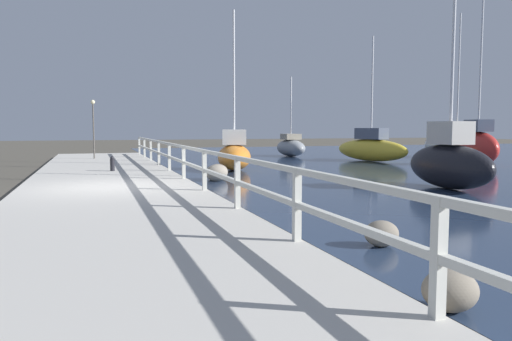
% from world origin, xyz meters
% --- Properties ---
extents(ground_plane, '(120.00, 120.00, 0.00)m').
position_xyz_m(ground_plane, '(0.00, 0.00, 0.00)').
color(ground_plane, '#4C473D').
extents(dock_walkway, '(4.63, 36.00, 0.22)m').
position_xyz_m(dock_walkway, '(0.00, 0.00, 0.11)').
color(dock_walkway, beige).
rests_on(dock_walkway, ground).
extents(railing, '(0.10, 32.50, 1.01)m').
position_xyz_m(railing, '(2.22, -0.00, 0.92)').
color(railing, beige).
rests_on(railing, dock_walkway).
extents(boulder_mid_strip, '(0.56, 0.50, 0.42)m').
position_xyz_m(boulder_mid_strip, '(2.83, -9.73, 0.21)').
color(boulder_mid_strip, slate).
rests_on(boulder_mid_strip, ground).
extents(boulder_upstream, '(0.53, 0.47, 0.39)m').
position_xyz_m(boulder_upstream, '(3.65, -7.22, 0.20)').
color(boulder_upstream, slate).
rests_on(boulder_upstream, ground).
extents(boulder_near_dock, '(0.72, 0.65, 0.54)m').
position_xyz_m(boulder_near_dock, '(3.65, 2.97, 0.27)').
color(boulder_near_dock, slate).
rests_on(boulder_near_dock, ground).
extents(boulder_water_edge, '(0.74, 0.67, 0.56)m').
position_xyz_m(boulder_water_edge, '(3.49, 2.49, 0.28)').
color(boulder_water_edge, gray).
rests_on(boulder_water_edge, ground).
extents(boulder_far_strip, '(0.48, 0.44, 0.36)m').
position_xyz_m(boulder_far_strip, '(3.50, 2.99, 0.18)').
color(boulder_far_strip, '#666056').
rests_on(boulder_far_strip, ground).
extents(mooring_bollard, '(0.16, 0.16, 0.53)m').
position_xyz_m(mooring_bollard, '(0.25, 4.98, 0.49)').
color(mooring_bollard, black).
rests_on(mooring_bollard, dock_walkway).
extents(dock_lamp, '(0.21, 0.21, 2.93)m').
position_xyz_m(dock_lamp, '(-0.32, 12.75, 2.20)').
color(dock_lamp, '#514C47').
rests_on(dock_lamp, dock_walkway).
extents(sailboat_orange, '(2.24, 3.74, 6.58)m').
position_xyz_m(sailboat_orange, '(5.23, 6.47, 0.68)').
color(sailboat_orange, orange).
rests_on(sailboat_orange, water_surface).
extents(sailboat_yellow, '(2.06, 5.21, 6.51)m').
position_xyz_m(sailboat_yellow, '(13.59, 9.49, 0.71)').
color(sailboat_yellow, gold).
rests_on(sailboat_yellow, water_surface).
extents(sailboat_gray, '(1.47, 3.40, 4.86)m').
position_xyz_m(sailboat_gray, '(11.24, 14.93, 0.60)').
color(sailboat_gray, gray).
rests_on(sailboat_gray, water_surface).
extents(sailboat_white, '(1.93, 5.05, 8.25)m').
position_xyz_m(sailboat_white, '(19.70, 10.24, 0.82)').
color(sailboat_white, white).
rests_on(sailboat_white, water_surface).
extents(sailboat_black, '(1.20, 3.52, 7.93)m').
position_xyz_m(sailboat_black, '(9.43, -1.66, 0.79)').
color(sailboat_black, black).
rests_on(sailboat_black, water_surface).
extents(sailboat_red, '(1.94, 3.51, 8.07)m').
position_xyz_m(sailboat_red, '(16.84, 5.39, 0.93)').
color(sailboat_red, red).
rests_on(sailboat_red, water_surface).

